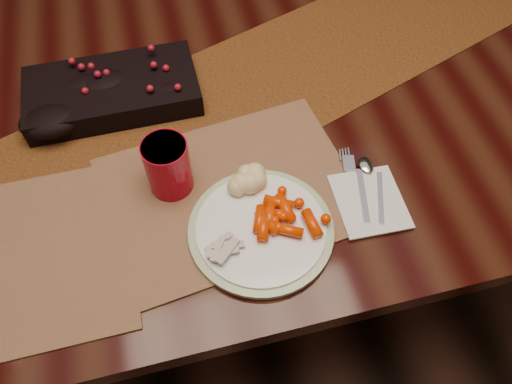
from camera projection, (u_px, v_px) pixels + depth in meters
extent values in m
plane|color=black|center=(243.00, 258.00, 1.63)|extent=(5.00, 5.00, 0.00)
cube|color=black|center=(240.00, 195.00, 1.32)|extent=(1.80, 1.00, 0.75)
cube|color=#582C07|center=(259.00, 87.00, 1.02)|extent=(1.56, 0.83, 0.00)
cube|color=brown|center=(230.00, 192.00, 0.87)|extent=(0.47, 0.37, 0.00)
cylinder|color=white|center=(261.00, 229.00, 0.82)|extent=(0.26, 0.26, 0.01)
cube|color=silver|center=(369.00, 201.00, 0.86)|extent=(0.12, 0.14, 0.00)
cylinder|color=#A00216|center=(168.00, 166.00, 0.84)|extent=(0.09, 0.09, 0.10)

